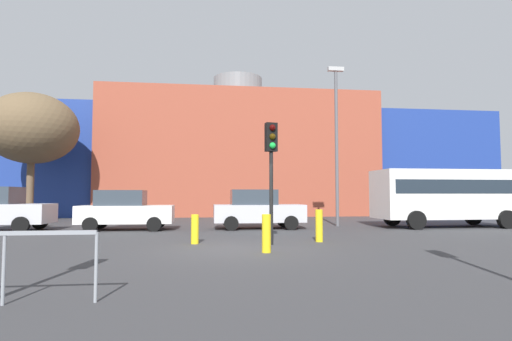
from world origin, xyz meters
TOP-DOWN VIEW (x-y plane):
  - ground_plane at (0.00, 0.00)m, footprint 200.00×200.00m
  - building_backdrop at (1.79, 21.48)m, footprint 40.06×10.22m
  - parked_car_1 at (-4.34, 6.83)m, footprint 4.03×1.98m
  - parked_car_2 at (1.53, 6.83)m, footprint 4.11×2.02m
  - white_bus at (10.68, 6.58)m, footprint 6.80×2.62m
  - traffic_light_island at (1.19, 0.79)m, footprint 0.39×0.39m
  - bare_tree_0 at (-10.96, 13.38)m, footprint 5.19×5.19m
  - bollard_yellow_0 at (2.88, 1.40)m, footprint 0.24×0.24m
  - bollard_yellow_1 at (0.78, -0.85)m, footprint 0.24×0.24m
  - bollard_yellow_2 at (-1.17, 1.36)m, footprint 0.24×0.24m
  - street_lamp at (5.64, 7.74)m, footprint 0.80×0.24m

SIDE VIEW (x-z plane):
  - ground_plane at x=0.00m, z-range 0.00..0.00m
  - bollard_yellow_2 at x=-1.17m, z-range 0.00..0.92m
  - bollard_yellow_1 at x=0.78m, z-range 0.00..1.02m
  - bollard_yellow_0 at x=2.88m, z-range 0.00..1.06m
  - parked_car_1 at x=-4.34m, z-range 0.00..1.74m
  - parked_car_2 at x=1.53m, z-range 0.00..1.77m
  - white_bus at x=10.68m, z-range 0.26..2.98m
  - traffic_light_island at x=1.19m, z-range 0.90..4.70m
  - building_backdrop at x=1.79m, z-range -1.20..10.02m
  - street_lamp at x=5.64m, z-range 0.53..8.50m
  - bare_tree_0 at x=-10.96m, z-range 1.66..9.18m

